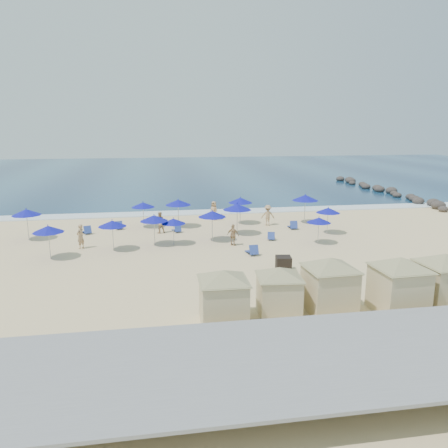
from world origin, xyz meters
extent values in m
plane|color=beige|center=(0.00, 0.00, 0.00)|extent=(160.00, 160.00, 0.00)
cube|color=#0D294B|center=(0.00, 55.00, 0.03)|extent=(160.00, 80.00, 0.06)
cube|color=white|center=(0.00, 15.50, 0.04)|extent=(160.00, 2.50, 0.08)
cube|color=gray|center=(0.00, -13.00, 0.55)|extent=(160.00, 2.20, 1.10)
cube|color=gray|center=(0.00, -16.00, 1.16)|extent=(160.00, 4.00, 0.12)
ellipsoid|color=#2A2423|center=(23.40, 12.00, 0.28)|extent=(1.00, 1.00, 0.65)
ellipsoid|color=#2A2423|center=(23.88, 13.50, 0.41)|extent=(1.48, 1.48, 0.96)
ellipsoid|color=#2A2423|center=(24.36, 15.00, 0.39)|extent=(1.40, 1.40, 0.91)
ellipsoid|color=#2A2423|center=(23.52, 16.50, 0.36)|extent=(1.32, 1.32, 0.86)
ellipsoid|color=#2A2423|center=(24.00, 18.00, 0.34)|extent=(1.24, 1.24, 0.81)
ellipsoid|color=#2A2423|center=(24.48, 19.50, 0.32)|extent=(1.16, 1.16, 0.75)
ellipsoid|color=#2A2423|center=(23.64, 21.00, 0.30)|extent=(1.08, 1.08, 0.70)
ellipsoid|color=#2A2423|center=(24.12, 22.50, 0.28)|extent=(1.00, 1.00, 0.65)
ellipsoid|color=#2A2423|center=(24.60, 24.00, 0.41)|extent=(1.48, 1.48, 0.96)
ellipsoid|color=#2A2423|center=(23.76, 25.50, 0.39)|extent=(1.40, 1.40, 0.91)
ellipsoid|color=#2A2423|center=(24.24, 27.00, 0.36)|extent=(1.32, 1.32, 0.86)
ellipsoid|color=#2A2423|center=(23.40, 28.50, 0.34)|extent=(1.24, 1.24, 0.81)
ellipsoid|color=#2A2423|center=(23.88, 30.00, 0.32)|extent=(1.16, 1.16, 0.75)
ellipsoid|color=#2A2423|center=(24.36, 31.50, 0.30)|extent=(1.08, 1.08, 0.70)
ellipsoid|color=#2A2423|center=(23.52, 33.00, 0.28)|extent=(1.00, 1.00, 0.65)
ellipsoid|color=#2A2423|center=(24.00, 34.50, 0.41)|extent=(1.48, 1.48, 0.96)
ellipsoid|color=#2A2423|center=(24.48, 36.00, 0.39)|extent=(1.40, 1.40, 0.91)
ellipsoid|color=#2A2423|center=(23.64, 37.50, 0.36)|extent=(1.32, 1.32, 0.86)
cube|color=black|center=(1.89, -3.26, 0.44)|extent=(1.00, 1.00, 0.89)
cube|color=#CFBA8D|center=(-2.84, -9.75, 0.99)|extent=(2.01, 2.01, 1.98)
cube|color=#978E62|center=(-2.84, -9.75, 1.98)|extent=(2.11, 2.11, 0.08)
pyramid|color=#978E62|center=(-2.84, -9.75, 2.47)|extent=(4.33, 4.33, 0.49)
cube|color=#CFBA8D|center=(-0.20, -9.31, 0.92)|extent=(2.01, 2.01, 1.85)
cube|color=#978E62|center=(-0.20, -9.31, 1.85)|extent=(2.12, 2.12, 0.07)
pyramid|color=#978E62|center=(-0.20, -9.31, 2.31)|extent=(4.03, 4.03, 0.46)
cube|color=#CFBA8D|center=(2.27, -9.23, 1.04)|extent=(2.19, 2.19, 2.09)
cube|color=#978E62|center=(2.27, -9.23, 2.09)|extent=(2.30, 2.30, 0.08)
pyramid|color=#978E62|center=(2.27, -9.23, 2.61)|extent=(4.57, 4.57, 0.52)
cube|color=#CFBA8D|center=(5.41, -9.84, 1.06)|extent=(2.22, 2.22, 2.13)
cube|color=#978E62|center=(5.41, -9.84, 2.13)|extent=(2.33, 2.33, 0.09)
pyramid|color=#978E62|center=(5.41, -9.84, 2.66)|extent=(4.66, 4.66, 0.53)
cube|color=#CFBA8D|center=(7.89, -9.54, 1.05)|extent=(2.21, 2.21, 2.10)
cube|color=#978E62|center=(7.89, -9.54, 2.10)|extent=(2.33, 2.33, 0.08)
pyramid|color=#978E62|center=(7.89, -9.54, 2.63)|extent=(4.60, 4.60, 0.53)
cylinder|color=#A5A8AD|center=(-15.22, 7.03, 0.99)|extent=(0.05, 0.05, 1.97)
cone|color=#0E109C|center=(-15.22, 7.03, 2.15)|extent=(2.18, 2.18, 0.47)
sphere|color=#0E109C|center=(-15.22, 7.03, 2.44)|extent=(0.08, 0.08, 0.08)
cylinder|color=#A5A8AD|center=(-12.49, 1.58, 0.92)|extent=(0.05, 0.05, 1.84)
cone|color=#0E109C|center=(-12.49, 1.58, 2.01)|extent=(2.03, 2.03, 0.44)
sphere|color=#0E109C|center=(-12.49, 1.58, 2.27)|extent=(0.08, 0.08, 0.08)
cylinder|color=#A5A8AD|center=(-6.57, 9.78, 0.91)|extent=(0.05, 0.05, 1.82)
cone|color=#0E109C|center=(-6.57, 9.78, 1.98)|extent=(2.01, 2.01, 0.43)
sphere|color=#0E109C|center=(-6.57, 9.78, 2.25)|extent=(0.08, 0.08, 0.08)
cylinder|color=#A5A8AD|center=(-5.69, 3.78, 0.93)|extent=(0.05, 0.05, 1.87)
cone|color=#0E109C|center=(-5.69, 3.78, 2.04)|extent=(2.07, 2.07, 0.44)
sphere|color=#0E109C|center=(-5.69, 3.78, 2.31)|extent=(0.08, 0.08, 0.08)
cylinder|color=#A5A8AD|center=(-3.61, 9.39, 1.00)|extent=(0.05, 0.05, 2.00)
cone|color=#0E109C|center=(-3.61, 9.39, 2.18)|extent=(2.21, 2.21, 0.47)
sphere|color=#0E109C|center=(-3.61, 9.39, 2.47)|extent=(0.08, 0.08, 0.08)
cylinder|color=#A5A8AD|center=(-4.31, 3.79, 0.81)|extent=(0.04, 0.04, 1.62)
cone|color=#0E109C|center=(-4.31, 3.79, 1.77)|extent=(1.79, 1.79, 0.38)
sphere|color=#0E109C|center=(-4.31, 3.79, 2.01)|extent=(0.07, 0.07, 0.07)
cylinder|color=#A5A8AD|center=(-1.39, 4.31, 0.96)|extent=(0.05, 0.05, 1.92)
cone|color=#0E109C|center=(-1.39, 4.31, 2.10)|extent=(2.13, 2.13, 0.46)
sphere|color=#0E109C|center=(-1.39, 4.31, 2.38)|extent=(0.08, 0.08, 0.08)
cylinder|color=#A5A8AD|center=(1.89, 9.85, 0.98)|extent=(0.05, 0.05, 1.95)
cone|color=#0E109C|center=(1.89, 9.85, 2.13)|extent=(2.16, 2.16, 0.46)
sphere|color=#0E109C|center=(1.89, 9.85, 2.42)|extent=(0.08, 0.08, 0.08)
cylinder|color=#A5A8AD|center=(0.86, 6.03, 1.04)|extent=(0.05, 0.05, 2.08)
cone|color=#0E109C|center=(0.86, 6.03, 2.27)|extent=(2.29, 2.29, 0.49)
sphere|color=#0E109C|center=(0.86, 6.03, 2.57)|extent=(0.09, 0.09, 0.09)
cylinder|color=#A5A8AD|center=(7.62, 9.15, 1.06)|extent=(0.06, 0.06, 2.13)
cone|color=#0E109C|center=(7.62, 9.15, 2.32)|extent=(2.35, 2.35, 0.50)
sphere|color=#0E109C|center=(7.62, 9.15, 2.63)|extent=(0.09, 0.09, 0.09)
cylinder|color=#A5A8AD|center=(8.12, 5.15, 0.88)|extent=(0.05, 0.05, 1.77)
cone|color=#0E109C|center=(8.12, 5.15, 1.93)|extent=(1.95, 1.95, 0.42)
sphere|color=#0E109C|center=(8.12, 5.15, 2.18)|extent=(0.07, 0.07, 0.07)
cylinder|color=#A5A8AD|center=(6.25, 2.33, 0.82)|extent=(0.04, 0.04, 1.64)
cone|color=#0E109C|center=(6.25, 2.33, 1.79)|extent=(1.81, 1.81, 0.39)
sphere|color=#0E109C|center=(6.25, 2.33, 2.02)|extent=(0.07, 0.07, 0.07)
cylinder|color=#A5A8AD|center=(-8.56, 2.89, 0.89)|extent=(0.05, 0.05, 1.78)
cone|color=#0E109C|center=(-8.56, 2.89, 1.94)|extent=(1.97, 1.97, 0.42)
sphere|color=#0E109C|center=(-8.56, 2.89, 2.20)|extent=(0.07, 0.07, 0.07)
cube|color=#283F95|center=(-11.18, 8.45, 0.17)|extent=(1.01, 1.37, 0.34)
cube|color=#283F95|center=(-10.98, 7.96, 0.42)|extent=(0.67, 0.53, 0.60)
cube|color=#283F95|center=(-8.75, 9.76, 0.17)|extent=(0.90, 1.39, 0.35)
cube|color=#283F95|center=(-8.62, 9.24, 0.43)|extent=(0.67, 0.49, 0.62)
cube|color=#283F95|center=(-3.89, 7.85, 0.15)|extent=(0.77, 1.23, 0.31)
cube|color=#283F95|center=(-3.79, 7.38, 0.38)|extent=(0.59, 0.42, 0.55)
cube|color=#283F95|center=(0.79, 0.56, 0.18)|extent=(0.71, 1.35, 0.36)
cube|color=#283F95|center=(0.83, 0.01, 0.44)|extent=(0.64, 0.40, 0.63)
cube|color=#283F95|center=(3.18, 4.19, 0.16)|extent=(0.83, 1.26, 0.32)
cube|color=#283F95|center=(3.05, 3.72, 0.39)|extent=(0.61, 0.45, 0.56)
cube|color=#283F95|center=(5.94, 7.42, 0.18)|extent=(0.74, 1.36, 0.36)
cube|color=#283F95|center=(5.88, 6.88, 0.44)|extent=(0.65, 0.42, 0.63)
imported|color=tan|center=(-10.89, 3.82, 0.88)|extent=(0.70, 0.77, 1.77)
imported|color=tan|center=(-5.26, 7.59, 0.88)|extent=(1.02, 0.90, 1.75)
imported|color=tan|center=(-0.05, 2.85, 0.79)|extent=(0.97, 0.86, 1.57)
imported|color=tan|center=(4.15, 8.89, 0.90)|extent=(1.28, 0.90, 1.81)
imported|color=tan|center=(-0.18, 11.92, 0.87)|extent=(0.98, 1.00, 1.74)
camera|label=1|loc=(-5.72, -27.38, 8.51)|focal=35.00mm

